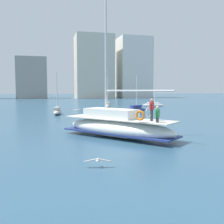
# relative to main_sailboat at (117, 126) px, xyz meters

# --- Properties ---
(ground_plane) EXTENTS (400.00, 400.00, 0.00)m
(ground_plane) POSITION_rel_main_sailboat_xyz_m (0.61, 1.46, -0.91)
(ground_plane) COLOR #2D516B
(main_sailboat) EXTENTS (7.94, 8.94, 13.33)m
(main_sailboat) POSITION_rel_main_sailboat_xyz_m (0.00, 0.00, 0.00)
(main_sailboat) COLOR white
(main_sailboat) RESTS_ON ground
(moored_sloop_near) EXTENTS (4.50, 2.49, 7.79)m
(moored_sloop_near) POSITION_rel_main_sailboat_xyz_m (16.71, 32.95, -0.35)
(moored_sloop_near) COLOR white
(moored_sloop_near) RESTS_ON ground
(moored_sloop_far) EXTENTS (2.45, 4.89, 6.26)m
(moored_sloop_far) POSITION_rel_main_sailboat_xyz_m (6.51, 31.85, -0.40)
(moored_sloop_far) COLOR #B7B2A8
(moored_sloop_far) RESTS_ON ground
(moored_cutter_left) EXTENTS (1.75, 4.45, 6.25)m
(moored_cutter_left) POSITION_rel_main_sailboat_xyz_m (-3.78, 20.03, -0.43)
(moored_cutter_left) COLOR #B7B2A8
(moored_cutter_left) RESTS_ON ground
(moored_cutter_right) EXTENTS (4.81, 3.14, 5.89)m
(moored_cutter_right) POSITION_rel_main_sailboat_xyz_m (8.45, 20.61, -0.41)
(moored_cutter_right) COLOR navy
(moored_cutter_right) RESTS_ON ground
(seagull) EXTENTS (1.28, 0.49, 0.18)m
(seagull) POSITION_rel_main_sailboat_xyz_m (-2.97, -7.46, -0.56)
(seagull) COLOR silver
(seagull) RESTS_ON ground
(mooring_buoy) EXTENTS (0.61, 0.61, 0.91)m
(mooring_buoy) POSITION_rel_main_sailboat_xyz_m (5.42, 4.43, -0.73)
(mooring_buoy) COLOR silver
(mooring_buoy) RESTS_ON ground
(waterfront_buildings) EXTENTS (82.46, 15.97, 26.43)m
(waterfront_buildings) POSITION_rel_main_sailboat_xyz_m (4.22, 94.29, 10.78)
(waterfront_buildings) COLOR beige
(waterfront_buildings) RESTS_ON ground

